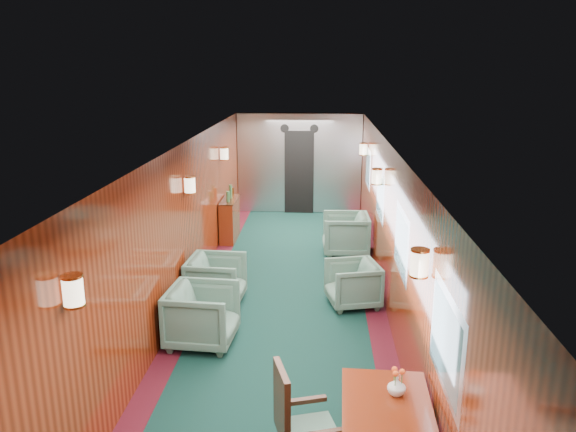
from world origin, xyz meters
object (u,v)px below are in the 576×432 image
object	(u,v)px
armchair_left_near	(202,315)
armchair_right_near	(353,284)
dining_table	(386,417)
side_chair	(297,422)
armchair_right_far	(346,234)
credenza	(230,219)
armchair_left_far	(216,280)

from	to	relation	value
armchair_left_near	armchair_right_near	xyz separation A→B (m)	(1.99, 1.32, -0.05)
dining_table	armchair_right_near	bearing A→B (deg)	93.19
side_chair	armchair_left_near	xyz separation A→B (m)	(-1.32, 2.47, -0.22)
armchair_right_far	armchair_left_near	bearing A→B (deg)	-29.64
credenza	dining_table	bearing A→B (deg)	-70.61
side_chair	credenza	xyz separation A→B (m)	(-1.69, 6.94, -0.17)
armchair_left_near	armchair_right_far	size ratio (longest dim) A/B	0.98
side_chair	armchair_right_far	distance (m)	6.20
dining_table	armchair_left_near	xyz separation A→B (m)	(-2.06, 2.42, -0.28)
armchair_left_near	armchair_right_far	bearing A→B (deg)	-23.78
side_chair	armchair_right_near	size ratio (longest dim) A/B	1.51
armchair_right_near	armchair_right_far	xyz separation A→B (m)	(-0.01, 2.38, 0.06)
dining_table	side_chair	size ratio (longest dim) A/B	0.96
armchair_left_near	armchair_right_near	bearing A→B (deg)	-52.09
credenza	armchair_left_far	xyz separation A→B (m)	(0.31, -3.22, -0.07)
armchair_left_near	armchair_right_far	xyz separation A→B (m)	(1.98, 3.69, 0.01)
dining_table	armchair_right_far	distance (m)	6.12
armchair_left_far	side_chair	bearing A→B (deg)	-155.98
side_chair	armchair_right_near	world-z (taller)	side_chair
armchair_left_far	armchair_right_far	distance (m)	3.17
credenza	armchair_left_far	world-z (taller)	credenza
dining_table	armchair_left_near	distance (m)	3.20
armchair_right_far	armchair_right_near	bearing A→B (deg)	-1.16
side_chair	armchair_right_near	xyz separation A→B (m)	(0.67, 3.79, -0.27)
credenza	armchair_left_near	world-z (taller)	credenza
armchair_left_near	armchair_right_near	distance (m)	2.39
credenza	armchair_left_near	bearing A→B (deg)	-85.36
armchair_right_far	credenza	bearing A→B (deg)	-109.79
armchair_left_near	armchair_left_far	bearing A→B (deg)	6.68
dining_table	armchair_right_near	size ratio (longest dim) A/B	1.46
dining_table	armchair_left_near	world-z (taller)	dining_table
credenza	armchair_left_near	xyz separation A→B (m)	(0.36, -4.47, -0.05)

